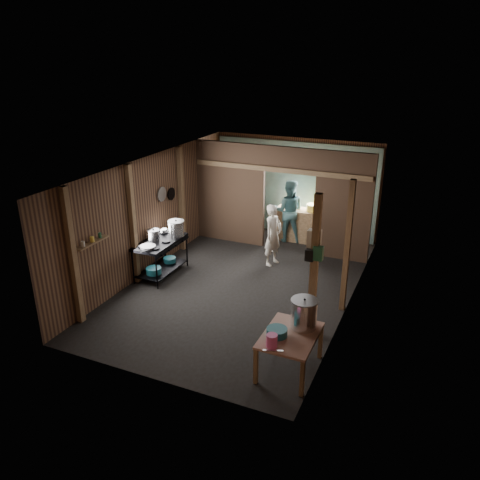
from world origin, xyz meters
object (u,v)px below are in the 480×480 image
at_px(prep_table, 290,352).
at_px(yellow_tub, 313,208).
at_px(cook, 273,235).
at_px(gas_range, 161,258).
at_px(pink_bucket, 272,341).
at_px(stock_pot, 304,314).
at_px(stove_pot_large, 176,228).

relative_size(prep_table, yellow_tub, 3.34).
distance_m(yellow_tub, cook, 1.78).
xyz_separation_m(gas_range, pink_bucket, (3.56, -2.56, 0.34)).
bearing_deg(cook, gas_range, 142.45).
height_order(gas_range, prep_table, gas_range).
height_order(pink_bucket, cook, cook).
relative_size(yellow_tub, cook, 0.23).
relative_size(pink_bucket, yellow_tub, 0.61).
distance_m(gas_range, pink_bucket, 4.39).
bearing_deg(prep_table, stock_pot, 67.46).
bearing_deg(stock_pot, yellow_tub, 104.15).
distance_m(gas_range, prep_table, 4.28).
xyz_separation_m(stove_pot_large, cook, (1.91, 1.11, -0.25)).
height_order(gas_range, cook, cook).
distance_m(stock_pot, yellow_tub, 5.26).
xyz_separation_m(gas_range, yellow_tub, (2.54, 3.25, 0.53)).
relative_size(pink_bucket, cook, 0.14).
bearing_deg(stove_pot_large, yellow_tub, 49.90).
relative_size(prep_table, stock_pot, 2.20).
xyz_separation_m(stove_pot_large, stock_pot, (3.66, -2.29, -0.10)).
height_order(gas_range, stock_pot, stock_pot).
bearing_deg(stove_pot_large, pink_bucket, -41.45).
bearing_deg(yellow_tub, prep_table, -77.77).
relative_size(stove_pot_large, yellow_tub, 1.11).
bearing_deg(yellow_tub, stove_pot_large, -130.10).
distance_m(pink_bucket, yellow_tub, 5.90).
relative_size(gas_range, prep_table, 1.25).
height_order(gas_range, yellow_tub, yellow_tub).
xyz_separation_m(stock_pot, pink_bucket, (-0.27, -0.70, -0.13)).
bearing_deg(prep_table, pink_bucket, -110.06).
bearing_deg(cook, stove_pot_large, 135.99).
relative_size(gas_range, pink_bucket, 6.91).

